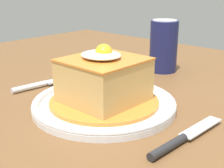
# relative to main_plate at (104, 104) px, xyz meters

# --- Properties ---
(dining_table) EXTENTS (1.40, 1.05, 0.76)m
(dining_table) POSITION_rel_main_plate_xyz_m (0.02, 0.07, -0.10)
(dining_table) COLOR brown
(dining_table) RESTS_ON ground_plane
(main_plate) EXTENTS (0.25, 0.25, 0.02)m
(main_plate) POSITION_rel_main_plate_xyz_m (0.00, 0.00, 0.00)
(main_plate) COLOR white
(main_plate) RESTS_ON dining_table
(sandwich_meal) EXTENTS (0.19, 0.19, 0.10)m
(sandwich_meal) POSITION_rel_main_plate_xyz_m (-0.00, -0.00, 0.04)
(sandwich_meal) COLOR orange
(sandwich_meal) RESTS_ON main_plate
(fork) EXTENTS (0.03, 0.14, 0.01)m
(fork) POSITION_rel_main_plate_xyz_m (-0.18, -0.01, -0.00)
(fork) COLOR silver
(fork) RESTS_ON dining_table
(knife) EXTENTS (0.02, 0.17, 0.01)m
(knife) POSITION_rel_main_plate_xyz_m (0.16, -0.02, -0.00)
(knife) COLOR #262628
(knife) RESTS_ON dining_table
(soda_can) EXTENTS (0.07, 0.07, 0.12)m
(soda_can) POSITION_rel_main_plate_xyz_m (-0.06, 0.27, 0.05)
(soda_can) COLOR #191E51
(soda_can) RESTS_ON dining_table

